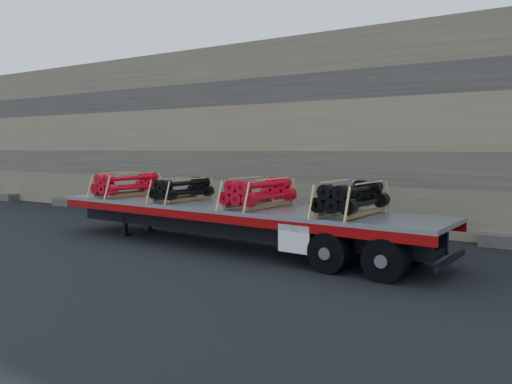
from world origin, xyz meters
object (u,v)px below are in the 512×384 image
Objects in this scene: bundle_midfront at (182,190)px; bundle_midrear at (259,193)px; trailer at (230,226)px; bundle_front at (127,185)px; bundle_rear at (352,199)px.

bundle_midrear is (2.95, -0.19, 0.05)m from bundle_midfront.
bundle_midrear is (1.03, -0.07, 1.02)m from trailer.
bundle_rear is (8.36, -0.53, 0.01)m from bundle_front.
bundle_front is (-4.53, 0.28, 1.02)m from trailer.
trailer is at bearing -180.00° from bundle_midrear.
bundle_midfront is (-1.92, 0.12, 0.97)m from trailer.
bundle_rear is (3.83, -0.24, 1.02)m from trailer.
bundle_midrear is 2.80m from bundle_rear.
bundle_front is at bearing 180.00° from bundle_midfront.
trailer is 6.55× the size of bundle_midfront.
bundle_midfront is 0.87× the size of bundle_midrear.
bundle_midrear reaches higher than bundle_midfront.
bundle_midrear is 0.99× the size of bundle_rear.
bundle_midrear is at bearing 180.00° from bundle_rear.
bundle_front is 1.14× the size of bundle_midfront.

